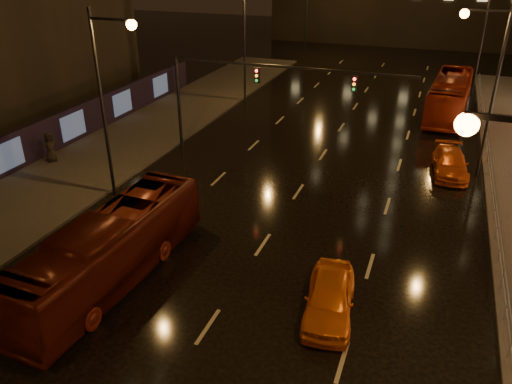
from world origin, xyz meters
TOP-DOWN VIEW (x-y plane):
  - ground at (0.00, 20.00)m, footprint 140.00×140.00m
  - sidewalk_left at (-13.50, 15.00)m, footprint 7.00×70.00m
  - hoarding_left at (-17.20, 12.00)m, footprint 0.30×46.00m
  - traffic_signal at (-5.06, 20.00)m, footprint 15.31×0.32m
  - railing_right at (10.20, 18.00)m, footprint 0.05×56.00m
  - bus_red at (-4.92, 5.28)m, footprint 2.88×10.76m
  - bus_curb at (7.54, 34.16)m, footprint 3.48×11.77m
  - taxi_near at (4.00, 6.28)m, footprint 2.34×4.61m
  - taxi_far at (7.97, 21.68)m, footprint 2.39×4.91m
  - pedestrian_c at (-16.00, 14.46)m, footprint 0.92×1.10m

SIDE VIEW (x-z plane):
  - ground at x=0.00m, z-range 0.00..0.00m
  - sidewalk_left at x=-13.50m, z-range 0.00..0.15m
  - taxi_far at x=7.97m, z-range 0.00..1.38m
  - taxi_near at x=4.00m, z-range 0.00..1.51m
  - railing_right at x=10.20m, z-range 0.40..1.40m
  - pedestrian_c at x=-16.00m, z-range 0.15..2.07m
  - hoarding_left at x=-17.20m, z-range 0.00..2.50m
  - bus_red at x=-4.92m, z-range 0.00..2.97m
  - bus_curb at x=7.54m, z-range 0.00..3.24m
  - traffic_signal at x=-5.06m, z-range 1.64..7.84m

